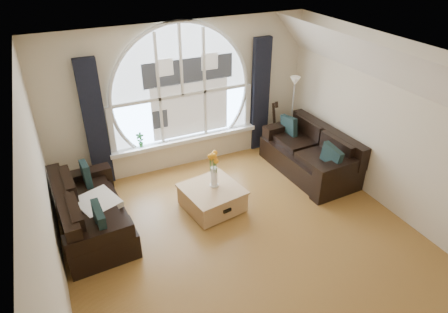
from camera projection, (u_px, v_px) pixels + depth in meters
The scene contains 20 objects.
ground at pixel (250, 246), 5.80m from camera, with size 5.00×5.50×0.01m, color brown.
ceiling at pixel (258, 66), 4.44m from camera, with size 5.00×5.50×0.01m, color silver.
wall_back at pixel (182, 97), 7.28m from camera, with size 5.00×0.01×2.70m, color beige.
wall_left at pixel (47, 220), 4.21m from camera, with size 0.01×5.50×2.70m, color beige.
wall_right at pixel (398, 132), 6.03m from camera, with size 0.01×5.50×2.70m, color beige.
attic_slope at pixel (397, 70), 5.42m from camera, with size 0.92×5.50×0.72m, color silver.
arched_window at pixel (181, 83), 7.12m from camera, with size 2.60×0.06×2.15m, color silver.
window_sill at pixel (186, 139), 7.62m from camera, with size 2.90×0.22×0.08m, color white.
window_frame at pixel (182, 83), 7.09m from camera, with size 2.76×0.08×2.15m, color white.
neighbor_house at pixel (190, 88), 7.22m from camera, with size 1.70×0.02×1.50m, color silver.
curtain_left at pixel (95, 125), 6.70m from camera, with size 0.35×0.12×2.30m, color black.
curtain_right at pixel (260, 96), 7.87m from camera, with size 0.35×0.12×2.30m, color black.
sofa_left at pixel (92, 210), 5.90m from camera, with size 0.90×1.81×0.80m, color black.
sofa_right at pixel (309, 153), 7.38m from camera, with size 0.95×1.91×0.85m, color black.
coffee_chest at pixel (212, 197), 6.49m from camera, with size 0.88×0.88×0.43m, color #AF8251.
throw_blanket at pixel (98, 203), 5.88m from camera, with size 0.55×0.55×0.10m, color silver.
vase_flowers at pixel (214, 165), 6.27m from camera, with size 0.24×0.24×0.70m, color white.
floor_lamp at pixel (292, 116), 7.87m from camera, with size 0.24×0.24×1.60m, color #B2B2B2.
guitar at pixel (272, 124), 8.17m from camera, with size 0.36×0.24×1.06m, color brown.
potted_plant at pixel (140, 140), 7.21m from camera, with size 0.15×0.10×0.28m, color #1E6023.
Camera 1 is at (-2.18, -3.79, 4.05)m, focal length 31.79 mm.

